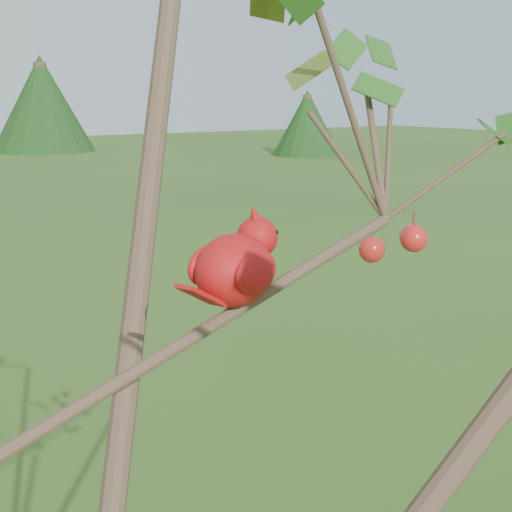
{
  "coord_description": "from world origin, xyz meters",
  "views": [
    {
      "loc": [
        -0.22,
        -0.74,
        2.38
      ],
      "look_at": [
        0.35,
        0.09,
        2.16
      ],
      "focal_mm": 55.0,
      "sensor_mm": 36.0,
      "label": 1
    }
  ],
  "objects": [
    {
      "name": "crabapple_tree",
      "position": [
        0.03,
        -0.02,
        2.12
      ],
      "size": [
        2.35,
        2.05,
        2.95
      ],
      "color": "#473426",
      "rests_on": "ground"
    },
    {
      "name": "cardinal",
      "position": [
        0.31,
        0.07,
        2.16
      ],
      "size": [
        0.19,
        0.13,
        0.14
      ],
      "rotation": [
        0.0,
        0.0,
        0.38
      ],
      "color": "red",
      "rests_on": "ground"
    }
  ]
}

